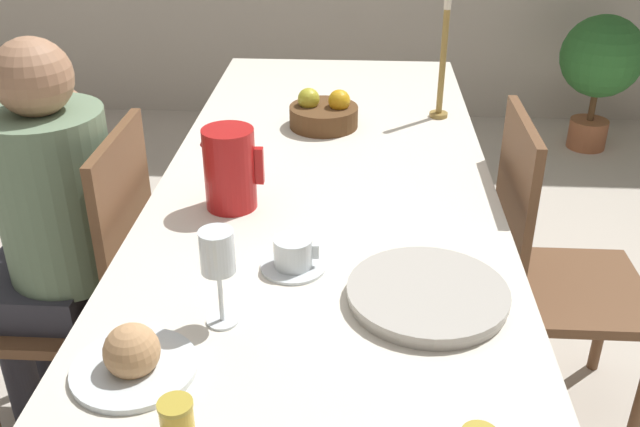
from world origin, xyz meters
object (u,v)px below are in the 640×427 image
object	(u,v)px
serving_tray	(428,295)
candlestick_tall	(442,69)
chair_opposite	(547,270)
jam_jar_amber	(176,417)
potted_plant	(601,63)
red_pitcher	(230,168)
chair_person_side	(92,288)
teacup_near_person	(293,255)
fruit_bowl	(324,114)
wine_glass_water	(217,256)
person_seated	(49,220)
bread_plate	(133,358)

from	to	relation	value
serving_tray	candlestick_tall	distance (m)	1.07
chair_opposite	serving_tray	world-z (taller)	chair_opposite
jam_jar_amber	potted_plant	distance (m)	3.45
red_pitcher	candlestick_tall	bearing A→B (deg)	49.58
jam_jar_amber	candlestick_tall	size ratio (longest dim) A/B	0.16
chair_person_side	teacup_near_person	distance (m)	0.71
chair_opposite	fruit_bowl	size ratio (longest dim) A/B	4.36
potted_plant	wine_glass_water	bearing A→B (deg)	-119.14
person_seated	serving_tray	distance (m)	1.04
person_seated	candlestick_tall	distance (m)	1.27
chair_person_side	fruit_bowl	bearing A→B (deg)	-47.26
chair_opposite	jam_jar_amber	world-z (taller)	chair_opposite
teacup_near_person	candlestick_tall	xyz separation A→B (m)	(0.39, 0.95, 0.13)
chair_opposite	potted_plant	xyz separation A→B (m)	(0.75, 2.12, -0.00)
chair_person_side	potted_plant	distance (m)	3.04
candlestick_tall	potted_plant	world-z (taller)	candlestick_tall
chair_person_side	jam_jar_amber	bearing A→B (deg)	-149.91
chair_opposite	candlestick_tall	xyz separation A→B (m)	(-0.29, 0.50, 0.43)
jam_jar_amber	potted_plant	world-z (taller)	jam_jar_amber
serving_tray	bread_plate	world-z (taller)	bread_plate
bread_plate	candlestick_tall	xyz separation A→B (m)	(0.64, 1.29, 0.13)
teacup_near_person	bread_plate	world-z (taller)	bread_plate
fruit_bowl	candlestick_tall	size ratio (longest dim) A/B	0.55
person_seated	candlestick_tall	xyz separation A→B (m)	(1.06, 0.65, 0.23)
teacup_near_person	bread_plate	distance (m)	0.43
jam_jar_amber	chair_opposite	bearing A→B (deg)	49.12
teacup_near_person	serving_tray	bearing A→B (deg)	-21.00
wine_glass_water	potted_plant	size ratio (longest dim) A/B	0.27
serving_tray	fruit_bowl	xyz separation A→B (m)	(-0.26, 0.94, 0.03)
serving_tray	wine_glass_water	bearing A→B (deg)	-166.91
candlestick_tall	red_pitcher	bearing A→B (deg)	-130.42
teacup_near_person	candlestick_tall	distance (m)	1.03
teacup_near_person	red_pitcher	bearing A→B (deg)	123.04
serving_tray	candlestick_tall	size ratio (longest dim) A/B	0.81
chair_person_side	wine_glass_water	world-z (taller)	wine_glass_water
person_seated	wine_glass_water	size ratio (longest dim) A/B	5.93
wine_glass_water	potted_plant	distance (m)	3.20
red_pitcher	jam_jar_amber	size ratio (longest dim) A/B	3.25
red_pitcher	jam_jar_amber	bearing A→B (deg)	-86.63
teacup_near_person	candlestick_tall	size ratio (longest dim) A/B	0.36
wine_glass_water	bread_plate	xyz separation A→B (m)	(-0.13, -0.15, -0.12)
chair_opposite	wine_glass_water	world-z (taller)	wine_glass_water
person_seated	wine_glass_water	bearing A→B (deg)	-131.96
person_seated	potted_plant	world-z (taller)	person_seated
bread_plate	potted_plant	size ratio (longest dim) A/B	0.29
wine_glass_water	candlestick_tall	bearing A→B (deg)	66.04
wine_glass_water	potted_plant	world-z (taller)	wine_glass_water
person_seated	candlestick_tall	bearing A→B (deg)	-58.72
wine_glass_water	teacup_near_person	distance (m)	0.26
serving_tray	fruit_bowl	distance (m)	0.98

